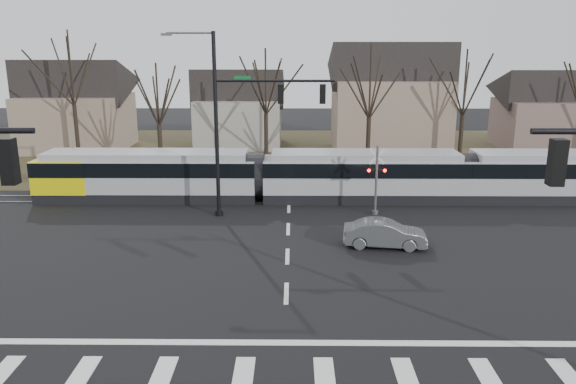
{
  "coord_description": "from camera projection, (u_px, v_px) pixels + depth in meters",
  "views": [
    {
      "loc": [
        0.26,
        -18.33,
        9.41
      ],
      "look_at": [
        0.0,
        9.0,
        2.3
      ],
      "focal_mm": 35.0,
      "sensor_mm": 36.0,
      "label": 1
    }
  ],
  "objects": [
    {
      "name": "rail_pair",
      "position": [
        289.0,
        200.0,
        35.39
      ],
      "size": [
        90.0,
        1.52,
        0.06
      ],
      "color": "#59595E",
      "rests_on": "ground"
    },
    {
      "name": "house_c",
      "position": [
        390.0,
        94.0,
        50.64
      ],
      "size": [
        10.8,
        8.64,
        10.1
      ],
      "color": "#7E6B5B",
      "rests_on": "ground"
    },
    {
      "name": "rail_crossing_signal",
      "position": [
        376.0,
        183.0,
        31.97
      ],
      "size": [
        1.08,
        0.36,
        4.0
      ],
      "color": "#59595B",
      "rests_on": "ground"
    },
    {
      "name": "stop_line",
      "position": [
        285.0,
        343.0,
        18.37
      ],
      "size": [
        28.0,
        0.35,
        0.01
      ],
      "primitive_type": "cube",
      "color": "silver",
      "rests_on": "ground"
    },
    {
      "name": "house_b",
      "position": [
        239.0,
        105.0,
        53.99
      ],
      "size": [
        8.64,
        7.56,
        7.65
      ],
      "color": "gray",
      "rests_on": "ground"
    },
    {
      "name": "tree_row",
      "position": [
        316.0,
        104.0,
        43.99
      ],
      "size": [
        59.2,
        7.2,
        10.0
      ],
      "color": "black",
      "rests_on": "ground"
    },
    {
      "name": "tram",
      "position": [
        361.0,
        174.0,
        35.13
      ],
      "size": [
        40.41,
        3.0,
        3.06
      ],
      "color": "gray",
      "rests_on": "ground"
    },
    {
      "name": "grass_verge",
      "position": [
        290.0,
        153.0,
        51.08
      ],
      "size": [
        140.0,
        28.0,
        0.01
      ],
      "primitive_type": "cube",
      "color": "#38331E",
      "rests_on": "ground"
    },
    {
      "name": "ground",
      "position": [
        286.0,
        317.0,
        20.11
      ],
      "size": [
        140.0,
        140.0,
        0.0
      ],
      "primitive_type": "plane",
      "color": "black"
    },
    {
      "name": "signal_pole_far",
      "position": [
        245.0,
        116.0,
        30.79
      ],
      "size": [
        9.28,
        0.44,
        10.2
      ],
      "color": "black",
      "rests_on": "ground"
    },
    {
      "name": "sedan",
      "position": [
        385.0,
        234.0,
        27.02
      ],
      "size": [
        2.31,
        4.31,
        1.31
      ],
      "primitive_type": "imported",
      "rotation": [
        0.0,
        0.0,
        1.46
      ],
      "color": "#4C4F53",
      "rests_on": "ground"
    },
    {
      "name": "crosswalk",
      "position": [
        284.0,
        381.0,
        16.24
      ],
      "size": [
        27.0,
        2.6,
        0.01
      ],
      "color": "silver",
      "rests_on": "ground"
    },
    {
      "name": "house_a",
      "position": [
        75.0,
        101.0,
        52.07
      ],
      "size": [
        9.72,
        8.64,
        8.6
      ],
      "color": "#7E6B5B",
      "rests_on": "ground"
    },
    {
      "name": "house_d",
      "position": [
        545.0,
        106.0,
        52.76
      ],
      "size": [
        8.64,
        7.56,
        7.65
      ],
      "color": "brown",
      "rests_on": "ground"
    },
    {
      "name": "lane_dashes",
      "position": [
        289.0,
        199.0,
        35.59
      ],
      "size": [
        0.18,
        30.0,
        0.01
      ],
      "color": "silver",
      "rests_on": "ground"
    }
  ]
}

